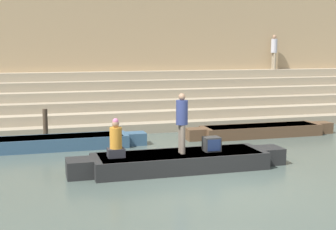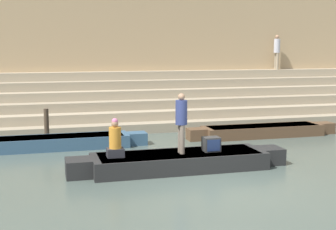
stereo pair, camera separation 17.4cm
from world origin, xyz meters
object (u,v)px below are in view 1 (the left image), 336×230
person_standing (182,119)px  moored_boat_distant (57,142)px  mooring_post (45,127)px  tv_set (212,144)px  person_rowing (116,142)px  rowboat_main (180,161)px  person_on_steps (274,49)px  moored_boat_shore (261,130)px

person_standing → moored_boat_distant: bearing=146.6°
moored_boat_distant → mooring_post: size_ratio=4.74×
tv_set → mooring_post: (-4.45, 4.39, -0.04)m
person_rowing → moored_boat_distant: (-1.39, 3.68, -0.67)m
rowboat_main → moored_boat_distant: size_ratio=1.02×
person_standing → person_on_steps: person_on_steps is taller
person_rowing → moored_boat_distant: bearing=95.0°
person_standing → person_rowing: size_ratio=1.59×
tv_set → person_on_steps: bearing=50.2°
moored_boat_shore → person_on_steps: 7.16m
moored_boat_shore → mooring_post: (-8.00, 0.50, 0.41)m
person_rowing → person_on_steps: bearing=28.3°
mooring_post → person_on_steps: size_ratio=0.74×
person_standing → tv_set: person_standing is taller
person_standing → tv_set: size_ratio=3.64×
rowboat_main → person_rowing: bearing=-178.5°
person_rowing → mooring_post: person_rowing is taller
person_standing → person_on_steps: bearing=65.8°
person_standing → moored_boat_distant: size_ratio=0.27×
rowboat_main → moored_boat_distant: 4.87m
rowboat_main → moored_boat_shore: bearing=42.4°
rowboat_main → moored_boat_distant: rowboat_main is taller
person_standing → person_rowing: bearing=-165.4°
rowboat_main → person_rowing: person_rowing is taller
person_rowing → person_standing: bearing=-16.8°
person_standing → moored_boat_shore: 6.04m
person_rowing → tv_set: size_ratio=2.29×
person_standing → person_rowing: person_standing is taller
person_standing → person_rowing: 1.91m
person_standing → person_on_steps: (7.88, 9.40, 1.84)m
person_standing → moored_boat_shore: (4.44, 3.91, -1.21)m
person_rowing → mooring_post: size_ratio=0.82×
moored_boat_shore → tv_set: bearing=-136.9°
rowboat_main → mooring_post: 5.62m
person_standing → person_on_steps: 12.40m
tv_set → mooring_post: mooring_post is taller
moored_boat_shore → mooring_post: size_ratio=4.68×
moored_boat_shore → person_on_steps: person_on_steps is taller
person_on_steps → moored_boat_shore: bearing=28.0°
person_standing → moored_boat_shore: bearing=57.1°
tv_set → mooring_post: bearing=132.2°
moored_boat_shore → moored_boat_distant: (-7.66, -0.19, -0.00)m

